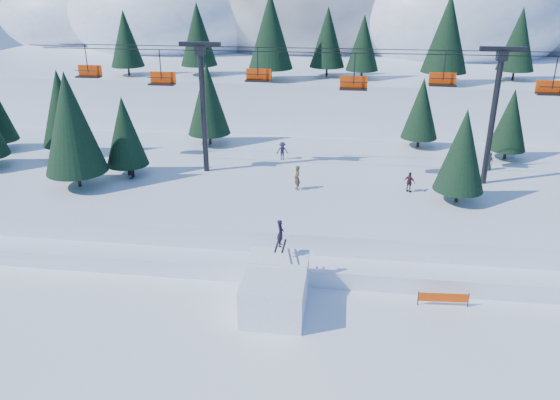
# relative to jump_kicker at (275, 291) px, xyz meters

# --- Properties ---
(ground) EXTENTS (160.00, 160.00, 0.00)m
(ground) POSITION_rel_jump_kicker_xyz_m (1.07, -2.37, -1.25)
(ground) COLOR white
(ground) RESTS_ON ground
(mid_shelf) EXTENTS (70.00, 22.00, 2.50)m
(mid_shelf) POSITION_rel_jump_kicker_xyz_m (1.07, 15.63, 0.00)
(mid_shelf) COLOR white
(mid_shelf) RESTS_ON ground
(berm) EXTENTS (70.00, 6.00, 1.10)m
(berm) POSITION_rel_jump_kicker_xyz_m (1.07, 5.63, -0.70)
(berm) COLOR white
(berm) RESTS_ON ground
(mountain_ridge) EXTENTS (119.00, 60.08, 26.46)m
(mountain_ridge) POSITION_rel_jump_kicker_xyz_m (-4.02, 70.98, 8.40)
(mountain_ridge) COLOR white
(mountain_ridge) RESTS_ON ground
(jump_kicker) EXTENTS (3.38, 4.61, 4.89)m
(jump_kicker) POSITION_rel_jump_kicker_xyz_m (0.00, 0.00, 0.00)
(jump_kicker) COLOR white
(jump_kicker) RESTS_ON ground
(chairlift) EXTENTS (46.00, 3.21, 10.28)m
(chairlift) POSITION_rel_jump_kicker_xyz_m (2.18, 15.68, 8.08)
(chairlift) COLOR black
(chairlift) RESTS_ON mid_shelf
(conifer_stand) EXTENTS (63.11, 17.98, 9.15)m
(conifer_stand) POSITION_rel_jump_kicker_xyz_m (3.22, 16.23, 5.71)
(conifer_stand) COLOR black
(conifer_stand) RESTS_ON mid_shelf
(distant_skiers) EXTENTS (29.29, 7.84, 1.86)m
(distant_skiers) POSITION_rel_jump_kicker_xyz_m (-0.48, 15.54, 2.08)
(distant_skiers) COLOR #1B322A
(distant_skiers) RESTS_ON mid_shelf
(banner_near) EXTENTS (2.85, 0.23, 0.90)m
(banner_near) POSITION_rel_jump_kicker_xyz_m (9.38, 1.67, -0.70)
(banner_near) COLOR black
(banner_near) RESTS_ON ground
(banner_far) EXTENTS (2.66, 1.09, 0.90)m
(banner_far) POSITION_rel_jump_kicker_xyz_m (13.44, 3.73, -0.70)
(banner_far) COLOR black
(banner_far) RESTS_ON ground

